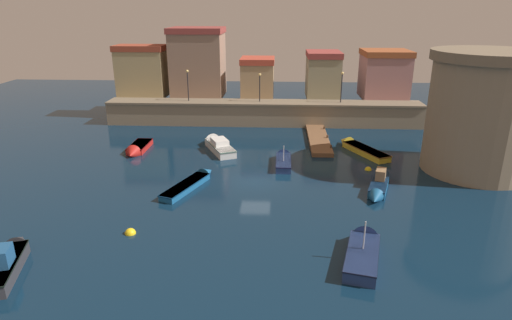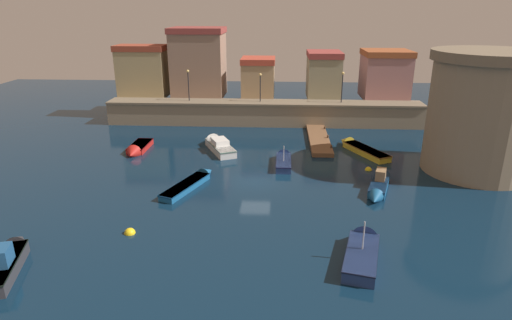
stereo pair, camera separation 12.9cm
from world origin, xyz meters
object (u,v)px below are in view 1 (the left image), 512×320
(moored_boat_3, at_px, (283,159))
(moored_boat_7, at_px, (193,182))
(mooring_buoy_0, at_px, (368,170))
(quay_lamp_0, at_px, (188,80))
(fortress_tower, at_px, (484,112))
(moored_boat_0, at_px, (8,259))
(moored_boat_5, at_px, (363,248))
(moored_boat_6, at_px, (217,144))
(moored_boat_1, at_px, (378,187))
(quay_lamp_1, at_px, (260,83))
(quay_lamp_2, at_px, (342,82))
(mooring_buoy_1, at_px, (130,234))
(moored_boat_4, at_px, (359,148))
(moored_boat_2, at_px, (137,149))

(moored_boat_3, relative_size, moored_boat_7, 0.77)
(mooring_buoy_0, bearing_deg, quay_lamp_0, 141.19)
(fortress_tower, xyz_separation_m, quay_lamp_0, (-28.12, 14.79, 0.05))
(moored_boat_0, xyz_separation_m, moored_boat_7, (7.88, 12.28, -0.27))
(moored_boat_5, xyz_separation_m, moored_boat_6, (-11.18, 19.26, 0.06))
(moored_boat_1, relative_size, moored_boat_5, 0.95)
(moored_boat_7, height_order, mooring_buoy_0, moored_boat_7)
(moored_boat_3, relative_size, mooring_buoy_0, 9.08)
(moored_boat_3, height_order, moored_boat_6, moored_boat_3)
(fortress_tower, relative_size, moored_boat_0, 1.73)
(quay_lamp_1, distance_m, moored_boat_5, 30.42)
(quay_lamp_1, height_order, moored_boat_5, quay_lamp_1)
(quay_lamp_2, distance_m, mooring_buoy_1, 32.53)
(quay_lamp_2, height_order, moored_boat_0, quay_lamp_2)
(quay_lamp_1, relative_size, moored_boat_5, 0.55)
(quay_lamp_0, distance_m, moored_boat_4, 21.92)
(fortress_tower, xyz_separation_m, moored_boat_4, (-9.18, 4.91, -4.88))
(quay_lamp_0, distance_m, quay_lamp_2, 18.25)
(quay_lamp_2, relative_size, mooring_buoy_1, 5.12)
(moored_boat_2, bearing_deg, mooring_buoy_0, 80.70)
(quay_lamp_2, distance_m, moored_boat_2, 24.61)
(quay_lamp_1, height_order, moored_boat_0, quay_lamp_1)
(moored_boat_2, relative_size, moored_boat_4, 0.70)
(quay_lamp_2, height_order, moored_boat_1, quay_lamp_2)
(quay_lamp_0, bearing_deg, moored_boat_7, -78.03)
(moored_boat_1, relative_size, moored_boat_2, 1.16)
(moored_boat_2, height_order, moored_boat_5, moored_boat_5)
(moored_boat_5, distance_m, mooring_buoy_1, 14.44)
(moored_boat_7, distance_m, mooring_buoy_0, 15.35)
(mooring_buoy_0, bearing_deg, moored_boat_5, -101.84)
(moored_boat_7, bearing_deg, fortress_tower, -58.08)
(moored_boat_3, xyz_separation_m, moored_boat_5, (4.53, -15.41, 0.07))
(fortress_tower, xyz_separation_m, moored_boat_5, (-12.17, -14.37, -4.81))
(quay_lamp_0, xyz_separation_m, moored_boat_6, (4.77, -9.89, -4.79))
(mooring_buoy_0, bearing_deg, moored_boat_3, 168.99)
(fortress_tower, bearing_deg, moored_boat_4, 151.86)
(moored_boat_0, bearing_deg, quay_lamp_1, -37.01)
(moored_boat_0, height_order, moored_boat_1, moored_boat_0)
(moored_boat_4, bearing_deg, moored_boat_7, 95.67)
(moored_boat_2, distance_m, moored_boat_5, 25.99)
(moored_boat_4, height_order, mooring_buoy_1, moored_boat_4)
(moored_boat_0, height_order, moored_boat_6, moored_boat_0)
(moored_boat_4, distance_m, moored_boat_7, 17.60)
(quay_lamp_2, xyz_separation_m, moored_boat_7, (-14.15, -19.34, -4.92))
(moored_boat_1, distance_m, mooring_buoy_1, 18.66)
(moored_boat_3, bearing_deg, quay_lamp_0, 40.24)
(quay_lamp_1, xyz_separation_m, moored_boat_4, (10.33, -9.88, -4.73))
(quay_lamp_0, distance_m, mooring_buoy_0, 24.79)
(quay_lamp_0, xyz_separation_m, moored_boat_5, (15.95, -29.15, -4.85))
(mooring_buoy_0, bearing_deg, moored_boat_6, 159.41)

